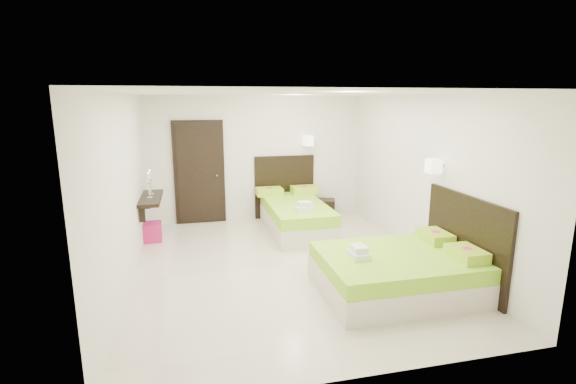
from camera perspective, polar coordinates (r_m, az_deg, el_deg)
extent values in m
plane|color=beige|center=(6.54, -0.26, -10.05)|extent=(5.50, 5.50, 0.00)
cube|color=beige|center=(8.15, 1.14, -4.18)|extent=(1.08, 2.16, 0.35)
cube|color=#7AC31F|center=(8.07, 1.15, -2.27)|extent=(1.07, 2.14, 0.22)
cube|color=black|center=(9.02, -0.50, 0.73)|extent=(1.29, 0.05, 1.35)
cube|color=#A4CA25|center=(8.72, -2.57, 0.06)|extent=(0.54, 0.37, 0.15)
cylinder|color=#D53270|center=(8.70, -2.58, 0.56)|extent=(0.13, 0.13, 0.00)
cube|color=#A4CA25|center=(8.89, 2.22, 0.30)|extent=(0.54, 0.37, 0.15)
cylinder|color=#D53270|center=(8.87, 2.22, 0.79)|extent=(0.13, 0.13, 0.00)
cube|color=silver|center=(7.48, 2.28, -2.28)|extent=(0.32, 0.24, 0.09)
cube|color=silver|center=(7.46, 2.28, -1.64)|extent=(0.24, 0.18, 0.09)
cube|color=white|center=(8.84, 2.76, 7.03)|extent=(0.19, 0.19, 0.22)
cylinder|color=#2D2116|center=(8.92, 2.61, 7.07)|extent=(0.03, 0.16, 0.03)
cube|color=beige|center=(5.86, 14.64, -11.56)|extent=(2.02, 1.52, 0.32)
cube|color=#7AC31F|center=(5.75, 14.78, -9.16)|extent=(2.00, 1.50, 0.20)
cube|color=black|center=(6.19, 23.00, -6.16)|extent=(0.05, 1.72, 1.27)
cube|color=#A4CA25|center=(5.81, 23.22, -7.76)|extent=(0.34, 0.51, 0.14)
cylinder|color=#D53270|center=(5.79, 23.28, -7.09)|extent=(0.12, 0.12, 0.00)
cube|color=#A4CA25|center=(6.36, 19.46, -5.75)|extent=(0.34, 0.51, 0.14)
cylinder|color=#D53270|center=(6.33, 19.51, -5.12)|extent=(0.12, 0.12, 0.00)
cube|color=silver|center=(5.47, 9.65, -8.46)|extent=(0.22, 0.30, 0.08)
cube|color=silver|center=(5.45, 9.68, -7.66)|extent=(0.17, 0.23, 0.08)
cube|color=white|center=(6.41, 19.29, 3.36)|extent=(0.18, 0.18, 0.20)
cylinder|color=#2D2116|center=(6.45, 19.89, 3.37)|extent=(0.16, 0.03, 0.03)
cube|color=black|center=(9.16, 5.03, -2.22)|extent=(0.54, 0.51, 0.39)
cube|color=#AD1756|center=(7.98, -18.11, -5.20)|extent=(0.35, 0.35, 0.34)
cube|color=black|center=(8.73, -12.03, 2.58)|extent=(1.02, 0.06, 2.14)
cube|color=black|center=(8.69, -12.02, 2.54)|extent=(0.88, 0.04, 2.06)
cylinder|color=silver|center=(8.68, -9.69, 2.28)|extent=(0.03, 0.10, 0.03)
cube|color=black|center=(7.71, -18.25, -0.80)|extent=(0.35, 1.20, 0.06)
cube|color=black|center=(7.32, -19.35, -2.77)|extent=(0.10, 0.04, 0.30)
cube|color=black|center=(8.19, -18.72, -1.16)|extent=(0.10, 0.04, 0.30)
cylinder|color=silver|center=(7.56, -18.36, -0.76)|extent=(0.10, 0.10, 0.02)
cylinder|color=silver|center=(7.53, -18.42, 0.13)|extent=(0.02, 0.02, 0.22)
cone|color=silver|center=(7.51, -18.49, 1.10)|extent=(0.07, 0.07, 0.04)
cylinder|color=white|center=(7.49, -18.54, 1.81)|extent=(0.02, 0.02, 0.15)
sphere|color=#FFB23F|center=(7.48, -18.58, 2.46)|extent=(0.02, 0.02, 0.02)
cylinder|color=silver|center=(7.85, -18.18, -0.28)|extent=(0.10, 0.10, 0.02)
cylinder|color=silver|center=(7.83, -18.24, 0.58)|extent=(0.02, 0.02, 0.22)
cone|color=silver|center=(7.80, -18.30, 1.52)|extent=(0.07, 0.07, 0.04)
cylinder|color=white|center=(7.79, -18.35, 2.20)|extent=(0.02, 0.02, 0.15)
sphere|color=#FFB23F|center=(7.77, -18.39, 2.83)|extent=(0.02, 0.02, 0.02)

